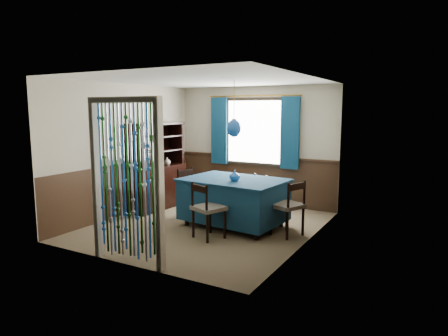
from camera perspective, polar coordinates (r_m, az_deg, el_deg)
The scene contains 22 objects.
floor at distance 7.07m, azimuth -2.59°, elevation -8.25°, with size 4.00×4.00×0.00m, color brown.
ceiling at distance 6.79m, azimuth -2.73°, elevation 12.42°, with size 4.00×4.00×0.00m, color silver.
wall_back at distance 8.57m, azimuth 4.45°, elevation 3.20°, with size 3.60×3.60×0.00m, color #B8AE96.
wall_front at distance 5.24m, azimuth -14.30°, elevation -0.34°, with size 3.60×3.60×0.00m, color #B8AE96.
wall_left at distance 7.91m, azimuth -13.80°, elevation 2.55°, with size 4.00×4.00×0.00m, color #B8AE96.
wall_right at distance 6.06m, azimuth 11.94°, elevation 0.90°, with size 4.00×4.00×0.00m, color #B8AE96.
wainscot_back at distance 8.65m, azimuth 4.35°, elevation -1.76°, with size 3.60×3.60×0.00m, color #372215.
wainscot_front at distance 5.41m, azimuth -13.90°, elevation -8.19°, with size 3.60×3.60×0.00m, color #372215.
wainscot_left at distance 8.01m, azimuth -13.54°, elevation -2.80°, with size 4.00×4.00×0.00m, color #372215.
wainscot_right at distance 6.21m, azimuth 11.60°, elevation -5.97°, with size 4.00×4.00×0.00m, color #372215.
window at distance 8.50m, azimuth 4.33°, elevation 5.18°, with size 1.32×0.12×1.42m, color black.
doorway at distance 5.32m, azimuth -13.78°, elevation -2.38°, with size 1.16×0.12×2.18m, color silver, non-canonical shape.
dining_table at distance 6.94m, azimuth 1.40°, elevation -4.48°, with size 1.82×1.34×0.83m.
chair_near at distance 6.28m, azimuth -2.41°, elevation -5.83°, with size 0.57×0.55×0.90m.
chair_far at distance 7.53m, azimuth 4.50°, elevation -3.84°, with size 0.51×0.50×0.80m.
chair_left at distance 7.51m, azimuth -4.66°, elevation -3.40°, with size 0.51×0.52×0.92m.
chair_right at distance 6.49m, azimuth 9.24°, elevation -5.42°, with size 0.57×0.58×0.91m.
sideboard at distance 8.27m, azimuth -9.58°, elevation -1.57°, with size 0.53×1.36×1.75m.
pendant_lamp at distance 6.77m, azimuth 1.43°, elevation 5.73°, with size 0.24×0.24×0.94m.
vase_table at distance 6.67m, azimuth 1.52°, elevation -1.14°, with size 0.16×0.16×0.17m, color navy.
bowl_shelf at distance 7.96m, azimuth -10.46°, elevation 2.50°, with size 0.19×0.19×0.05m, color beige.
vase_sideboard at distance 8.40m, azimuth -8.13°, elevation 1.04°, with size 0.16×0.16×0.16m, color beige.
Camera 1 is at (3.58, -5.74, 2.02)m, focal length 32.00 mm.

